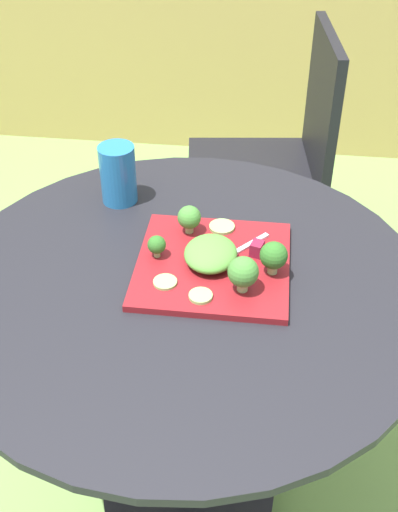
{
  "coord_description": "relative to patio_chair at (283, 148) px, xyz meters",
  "views": [
    {
      "loc": [
        0.14,
        -0.93,
        1.53
      ],
      "look_at": [
        0.03,
        0.02,
        0.79
      ],
      "focal_mm": 44.94,
      "sensor_mm": 36.0,
      "label": 1
    }
  ],
  "objects": [
    {
      "name": "broccoli_floret_2",
      "position": [
        -0.25,
        -0.91,
        0.26
      ],
      "size": [
        0.04,
        0.04,
        0.05
      ],
      "color": "#99B770",
      "rests_on": "salad_plate"
    },
    {
      "name": "broccoli_floret_3",
      "position": [
        -0.2,
        -0.82,
        0.27
      ],
      "size": [
        0.05,
        0.05,
        0.06
      ],
      "color": "#99B770",
      "rests_on": "salad_plate"
    },
    {
      "name": "cucumber_slice_0",
      "position": [
        -0.13,
        -0.8,
        0.24
      ],
      "size": [
        0.05,
        0.05,
        0.01
      ],
      "primitive_type": "cylinder",
      "color": "#8EB766",
      "rests_on": "salad_plate"
    },
    {
      "name": "patio_chair",
      "position": [
        0.0,
        0.0,
        0.0
      ],
      "size": [
        0.49,
        0.49,
        0.9
      ],
      "color": "black",
      "rests_on": "ground_plane"
    },
    {
      "name": "salad_plate",
      "position": [
        -0.14,
        -0.92,
        0.23
      ],
      "size": [
        0.29,
        0.29,
        0.01
      ],
      "primitive_type": "cube",
      "color": "maroon",
      "rests_on": "patio_table"
    },
    {
      "name": "ground_plane",
      "position": [
        -0.19,
        -0.95,
        -0.53
      ],
      "size": [
        12.0,
        12.0,
        0.0
      ],
      "primitive_type": "plane",
      "color": "#70994C"
    },
    {
      "name": "patio_table",
      "position": [
        -0.19,
        -0.95,
        -0.04
      ],
      "size": [
        0.93,
        0.93,
        0.75
      ],
      "color": "black",
      "rests_on": "ground_plane"
    },
    {
      "name": "drinking_glass",
      "position": [
        -0.37,
        -0.7,
        0.28
      ],
      "size": [
        0.08,
        0.08,
        0.13
      ],
      "color": "#236BA8",
      "rests_on": "patio_table"
    },
    {
      "name": "cucumber_slice_1",
      "position": [
        -0.22,
        -0.99,
        0.24
      ],
      "size": [
        0.04,
        0.04,
        0.01
      ],
      "primitive_type": "cylinder",
      "color": "#8EB766",
      "rests_on": "salad_plate"
    },
    {
      "name": "cucumber_slice_2",
      "position": [
        -0.15,
        -1.02,
        0.24
      ],
      "size": [
        0.04,
        0.04,
        0.01
      ],
      "primitive_type": "cylinder",
      "color": "#8EB766",
      "rests_on": "salad_plate"
    },
    {
      "name": "broccoli_floret_0",
      "position": [
        -0.02,
        -0.93,
        0.28
      ],
      "size": [
        0.05,
        0.05,
        0.07
      ],
      "color": "#99B770",
      "rests_on": "salad_plate"
    },
    {
      "name": "beet_chunk_0",
      "position": [
        -0.05,
        -0.88,
        0.25
      ],
      "size": [
        0.03,
        0.03,
        0.03
      ],
      "primitive_type": "cube",
      "rotation": [
        0.0,
        0.0,
        4.42
      ],
      "color": "maroon",
      "rests_on": "salad_plate"
    },
    {
      "name": "broccoli_floret_1",
      "position": [
        -0.07,
        -0.99,
        0.28
      ],
      "size": [
        0.06,
        0.06,
        0.07
      ],
      "color": "#99B770",
      "rests_on": "salad_plate"
    },
    {
      "name": "fork",
      "position": [
        -0.1,
        -0.89,
        0.24
      ],
      "size": [
        0.11,
        0.13,
        0.0
      ],
      "color": "silver",
      "rests_on": "salad_plate"
    },
    {
      "name": "lettuce_mound",
      "position": [
        -0.14,
        -0.92,
        0.26
      ],
      "size": [
        0.1,
        0.12,
        0.04
      ],
      "primitive_type": "ellipsoid",
      "color": "#519338",
      "rests_on": "salad_plate"
    }
  ]
}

